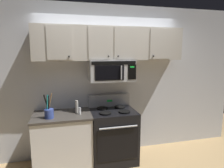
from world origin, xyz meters
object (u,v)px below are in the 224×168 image
(salt_shaker, at_px, (80,111))
(pepper_mill, at_px, (77,107))
(stove_range, at_px, (113,134))
(over_range_microwave, at_px, (111,71))
(utensil_crock_blue, at_px, (49,112))

(salt_shaker, relative_size, pepper_mill, 0.51)
(stove_range, relative_size, salt_shaker, 10.43)
(stove_range, distance_m, pepper_mill, 0.81)
(stove_range, distance_m, over_range_microwave, 1.11)
(utensil_crock_blue, relative_size, pepper_mill, 1.84)
(over_range_microwave, height_order, salt_shaker, over_range_microwave)
(over_range_microwave, height_order, pepper_mill, over_range_microwave)
(salt_shaker, bearing_deg, pepper_mill, 120.91)
(pepper_mill, bearing_deg, over_range_microwave, 9.04)
(stove_range, bearing_deg, pepper_mill, 178.08)
(utensil_crock_blue, xyz_separation_m, pepper_mill, (0.42, 0.15, 0.02))
(stove_range, distance_m, salt_shaker, 0.75)
(utensil_crock_blue, relative_size, salt_shaker, 3.58)
(salt_shaker, bearing_deg, utensil_crock_blue, -169.48)
(over_range_microwave, relative_size, salt_shaker, 7.08)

